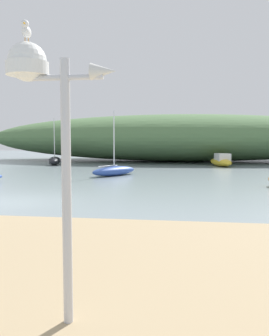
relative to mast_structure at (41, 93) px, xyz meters
The scene contains 7 objects.
ground_plane 11.10m from the mast_structure, 117.22° to the left, with size 120.00×120.00×0.00m, color gray.
distant_hill 37.43m from the mast_structure, 88.38° to the left, with size 44.37×13.95×5.25m, color #517547.
mast_structure is the anchor object (origin of this frame).
seagull_on_radar 0.77m from the mast_structure, behind, with size 0.17×0.33×0.23m.
sailboat_east_reach 31.71m from the mast_structure, 110.06° to the left, with size 2.13×3.87×4.50m.
motorboat_mid_channel 30.46m from the mast_structure, 80.47° to the left, with size 2.37×4.46×1.19m.
sailboat_inner_mooring 20.58m from the mast_structure, 98.67° to the left, with size 3.08×3.82×4.43m.
Camera 1 is at (6.64, -13.82, 2.54)m, focal length 39.08 mm.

